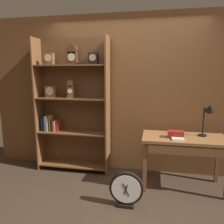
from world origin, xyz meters
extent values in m
plane|color=#3D2D21|center=(0.00, 0.00, 0.00)|extent=(10.00, 10.00, 0.00)
cube|color=brown|center=(0.00, 1.32, 1.30)|extent=(4.80, 0.05, 2.60)
cube|color=brown|center=(-1.48, 1.10, 1.11)|extent=(0.02, 0.32, 2.22)
cube|color=brown|center=(-0.27, 1.10, 1.11)|extent=(0.03, 0.32, 2.22)
cube|color=brown|center=(-0.88, 1.25, 1.11)|extent=(1.23, 0.01, 2.22)
cube|color=brown|center=(-0.88, 1.10, 0.09)|extent=(1.18, 0.31, 0.02)
cube|color=brown|center=(-0.88, 1.10, 0.67)|extent=(1.18, 0.31, 0.02)
cube|color=brown|center=(-0.88, 1.10, 1.25)|extent=(1.18, 0.31, 0.02)
cube|color=brown|center=(-0.88, 1.10, 1.78)|extent=(1.18, 0.31, 0.02)
cube|color=brown|center=(-1.24, 1.08, 1.88)|extent=(0.15, 0.09, 0.19)
cylinder|color=#C6B78C|center=(-1.24, 1.03, 1.90)|extent=(0.11, 0.01, 0.11)
cube|color=brown|center=(-1.25, 1.09, 1.35)|extent=(0.17, 0.08, 0.19)
cylinder|color=#C6B78C|center=(-1.25, 1.05, 1.36)|extent=(0.13, 0.01, 0.13)
cube|color=#472816|center=(-0.86, 1.12, 1.89)|extent=(0.16, 0.09, 0.20)
cylinder|color=#472816|center=(-0.86, 1.12, 2.02)|extent=(0.16, 0.09, 0.16)
cylinder|color=#C6B78C|center=(-0.86, 1.07, 1.91)|extent=(0.12, 0.01, 0.12)
cube|color=brown|center=(-0.88, 1.08, 1.36)|extent=(0.11, 0.10, 0.20)
cylinder|color=brown|center=(-0.88, 1.08, 1.49)|extent=(0.11, 0.10, 0.11)
cylinder|color=silver|center=(-0.88, 1.03, 1.37)|extent=(0.08, 0.01, 0.08)
cube|color=black|center=(-0.50, 1.10, 1.88)|extent=(0.14, 0.11, 0.18)
cylinder|color=#C6B78C|center=(-0.50, 1.05, 1.89)|extent=(0.11, 0.01, 0.11)
cube|color=#19234C|center=(-1.41, 1.10, 0.79)|extent=(0.03, 0.16, 0.23)
cube|color=#236638|center=(-1.37, 1.11, 0.80)|extent=(0.04, 0.17, 0.24)
cube|color=slate|center=(-1.33, 1.08, 0.81)|extent=(0.04, 0.16, 0.26)
cube|color=#B78C2D|center=(-1.28, 1.12, 0.81)|extent=(0.02, 0.14, 0.27)
cube|color=maroon|center=(-1.23, 1.11, 0.77)|extent=(0.03, 0.15, 0.19)
cube|color=tan|center=(-1.19, 1.08, 0.77)|extent=(0.03, 0.12, 0.19)
cube|color=maroon|center=(-1.14, 1.12, 0.77)|extent=(0.03, 0.16, 0.19)
cube|color=brown|center=(0.89, 0.84, 0.74)|extent=(1.17, 0.58, 0.04)
cube|color=brown|center=(0.36, 0.60, 0.36)|extent=(0.05, 0.05, 0.72)
cube|color=brown|center=(0.36, 1.08, 0.36)|extent=(0.05, 0.05, 0.72)
cube|color=brown|center=(1.43, 1.08, 0.36)|extent=(0.05, 0.05, 0.72)
cube|color=brown|center=(0.89, 0.57, 0.65)|extent=(0.99, 0.03, 0.12)
cylinder|color=black|center=(1.16, 0.94, 0.77)|extent=(0.12, 0.12, 0.02)
cylinder|color=black|center=(1.16, 0.94, 0.98)|extent=(0.02, 0.02, 0.40)
cone|color=black|center=(1.22, 0.89, 1.18)|extent=(0.13, 0.17, 0.15)
cube|color=maroon|center=(0.77, 0.78, 0.81)|extent=(0.21, 0.12, 0.10)
cube|color=silver|center=(0.78, 0.74, 0.77)|extent=(0.18, 0.24, 0.02)
cube|color=black|center=(0.15, 0.20, 0.02)|extent=(0.19, 0.11, 0.04)
cylinder|color=black|center=(0.15, 0.20, 0.25)|extent=(0.42, 0.06, 0.42)
cylinder|color=white|center=(0.15, 0.16, 0.25)|extent=(0.36, 0.01, 0.36)
cube|color=black|center=(0.15, 0.16, 0.25)|extent=(0.05, 0.01, 0.13)
cube|color=black|center=(0.15, 0.16, 0.25)|extent=(0.08, 0.01, 0.16)
camera|label=1|loc=(0.45, -2.28, 1.65)|focal=34.80mm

